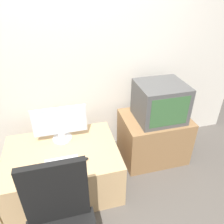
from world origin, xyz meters
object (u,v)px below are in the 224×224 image
keyboard (62,162)px  mouse (86,159)px  crt_tv (160,102)px  main_monitor (60,124)px

keyboard → mouse: 0.23m
crt_tv → keyboard: bearing=-162.2°
main_monitor → keyboard: bearing=-94.9°
mouse → crt_tv: crt_tv is taller
keyboard → crt_tv: 1.27m
keyboard → mouse: bearing=-7.1°
main_monitor → crt_tv: size_ratio=1.05×
main_monitor → keyboard: size_ratio=1.76×
keyboard → crt_tv: bearing=17.8°
mouse → crt_tv: 1.07m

